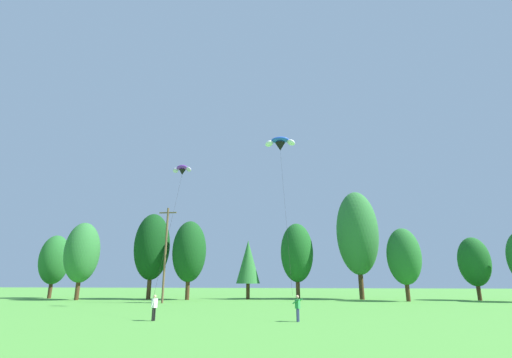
% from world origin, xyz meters
% --- Properties ---
extents(treeline_tree_a, '(4.29, 4.29, 9.23)m').
position_xyz_m(treeline_tree_a, '(-32.56, 51.80, 5.58)').
color(treeline_tree_a, '#472D19').
rests_on(treeline_tree_a, ground_plane).
extents(treeline_tree_b, '(4.63, 4.63, 10.50)m').
position_xyz_m(treeline_tree_b, '(-25.91, 47.94, 6.35)').
color(treeline_tree_b, '#472D19').
rests_on(treeline_tree_b, ground_plane).
extents(treeline_tree_c, '(5.07, 5.07, 12.11)m').
position_xyz_m(treeline_tree_c, '(-17.01, 50.88, 7.33)').
color(treeline_tree_c, '#472D19').
rests_on(treeline_tree_c, ground_plane).
extents(treeline_tree_d, '(4.72, 4.72, 10.83)m').
position_xyz_m(treeline_tree_d, '(-11.21, 50.25, 6.55)').
color(treeline_tree_d, '#472D19').
rests_on(treeline_tree_d, ground_plane).
extents(treeline_tree_e, '(3.41, 3.41, 8.24)m').
position_xyz_m(treeline_tree_e, '(-3.09, 52.69, 5.16)').
color(treeline_tree_e, '#472D19').
rests_on(treeline_tree_e, ground_plane).
extents(treeline_tree_f, '(4.70, 4.70, 10.73)m').
position_xyz_m(treeline_tree_f, '(3.99, 53.49, 6.49)').
color(treeline_tree_f, '#472D19').
rests_on(treeline_tree_f, ground_plane).
extents(treeline_tree_g, '(5.94, 5.94, 15.32)m').
position_xyz_m(treeline_tree_g, '(12.84, 53.58, 9.27)').
color(treeline_tree_g, '#472D19').
rests_on(treeline_tree_g, ground_plane).
extents(treeline_tree_h, '(4.31, 4.31, 9.31)m').
position_xyz_m(treeline_tree_h, '(17.95, 49.70, 5.63)').
color(treeline_tree_h, '#472D19').
rests_on(treeline_tree_h, ground_plane).
extents(treeline_tree_i, '(4.05, 4.05, 8.32)m').
position_xyz_m(treeline_tree_i, '(27.96, 52.71, 5.03)').
color(treeline_tree_i, '#472D19').
rests_on(treeline_tree_i, ground_plane).
extents(utility_pole, '(2.20, 0.26, 11.41)m').
position_xyz_m(utility_pole, '(-12.05, 42.95, 5.97)').
color(utility_pole, brown).
rests_on(utility_pole, ground_plane).
extents(kite_flyer_near, '(0.33, 0.60, 1.69)m').
position_xyz_m(kite_flyer_near, '(-5.96, 24.74, 0.99)').
color(kite_flyer_near, black).
rests_on(kite_flyer_near, ground_plane).
extents(kite_flyer_mid, '(0.70, 0.72, 1.69)m').
position_xyz_m(kite_flyer_mid, '(3.83, 25.27, 1.00)').
color(kite_flyer_mid, navy).
rests_on(kite_flyer_mid, ground_plane).
extents(parafoil_kite_high_purple, '(3.35, 11.82, 13.66)m').
position_xyz_m(parafoil_kite_high_purple, '(-8.28, 36.10, 14.24)').
color(parafoil_kite_high_purple, purple).
extents(parafoil_kite_mid_blue_white, '(4.02, 17.44, 18.48)m').
position_xyz_m(parafoil_kite_mid_blue_white, '(2.26, 42.11, 19.23)').
color(parafoil_kite_mid_blue_white, blue).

